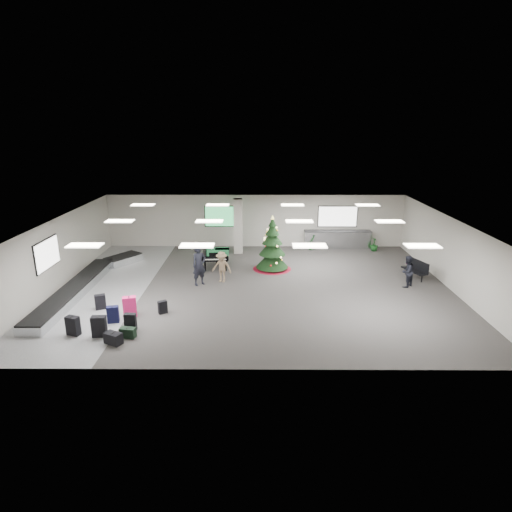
{
  "coord_description": "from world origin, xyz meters",
  "views": [
    {
      "loc": [
        0.18,
        -18.6,
        7.26
      ],
      "look_at": [
        0.07,
        1.0,
        1.21
      ],
      "focal_mm": 30.0,
      "sensor_mm": 36.0,
      "label": 1
    }
  ],
  "objects_px": {
    "service_counter": "(337,239)",
    "baggage_carousel": "(86,283)",
    "grand_piano": "(216,255)",
    "traveler_b": "(222,267)",
    "pink_suitcase": "(130,307)",
    "potted_plant_right": "(374,244)",
    "potted_plant_left": "(312,242)",
    "traveler_a": "(199,265)",
    "bench": "(416,268)",
    "christmas_tree": "(272,251)",
    "traveler_bench": "(407,271)"
  },
  "relations": [
    {
      "from": "bench",
      "to": "traveler_bench",
      "type": "distance_m",
      "value": 1.46
    },
    {
      "from": "baggage_carousel",
      "to": "potted_plant_right",
      "type": "distance_m",
      "value": 16.15
    },
    {
      "from": "pink_suitcase",
      "to": "bench",
      "type": "distance_m",
      "value": 13.54
    },
    {
      "from": "bench",
      "to": "pink_suitcase",
      "type": "bearing_deg",
      "value": 179.34
    },
    {
      "from": "pink_suitcase",
      "to": "christmas_tree",
      "type": "relative_size",
      "value": 0.29
    },
    {
      "from": "service_counter",
      "to": "grand_piano",
      "type": "distance_m",
      "value": 8.02
    },
    {
      "from": "baggage_carousel",
      "to": "christmas_tree",
      "type": "xyz_separation_m",
      "value": [
        8.74,
        2.73,
        0.77
      ]
    },
    {
      "from": "pink_suitcase",
      "to": "traveler_a",
      "type": "relative_size",
      "value": 0.43
    },
    {
      "from": "christmas_tree",
      "to": "potted_plant_right",
      "type": "bearing_deg",
      "value": 28.51
    },
    {
      "from": "grand_piano",
      "to": "pink_suitcase",
      "type": "bearing_deg",
      "value": -117.66
    },
    {
      "from": "grand_piano",
      "to": "potted_plant_left",
      "type": "relative_size",
      "value": 2.02
    },
    {
      "from": "service_counter",
      "to": "bench",
      "type": "bearing_deg",
      "value": -61.58
    },
    {
      "from": "service_counter",
      "to": "potted_plant_right",
      "type": "bearing_deg",
      "value": -16.62
    },
    {
      "from": "service_counter",
      "to": "baggage_carousel",
      "type": "bearing_deg",
      "value": -152.33
    },
    {
      "from": "traveler_bench",
      "to": "potted_plant_left",
      "type": "height_order",
      "value": "traveler_bench"
    },
    {
      "from": "pink_suitcase",
      "to": "traveler_bench",
      "type": "xyz_separation_m",
      "value": [
        11.93,
        3.26,
        0.35
      ]
    },
    {
      "from": "service_counter",
      "to": "christmas_tree",
      "type": "xyz_separation_m",
      "value": [
        -4.1,
        -4.0,
        0.43
      ]
    },
    {
      "from": "bench",
      "to": "traveler_a",
      "type": "distance_m",
      "value": 10.56
    },
    {
      "from": "pink_suitcase",
      "to": "potted_plant_left",
      "type": "xyz_separation_m",
      "value": [
        8.29,
        9.5,
        0.04
      ]
    },
    {
      "from": "christmas_tree",
      "to": "traveler_bench",
      "type": "xyz_separation_m",
      "value": [
        6.16,
        -2.55,
        -0.23
      ]
    },
    {
      "from": "grand_piano",
      "to": "bench",
      "type": "relative_size",
      "value": 1.19
    },
    {
      "from": "potted_plant_right",
      "to": "bench",
      "type": "bearing_deg",
      "value": -80.32
    },
    {
      "from": "baggage_carousel",
      "to": "pink_suitcase",
      "type": "distance_m",
      "value": 4.28
    },
    {
      "from": "pink_suitcase",
      "to": "potted_plant_left",
      "type": "height_order",
      "value": "potted_plant_left"
    },
    {
      "from": "bench",
      "to": "potted_plant_right",
      "type": "xyz_separation_m",
      "value": [
        -0.82,
        4.78,
        -0.11
      ]
    },
    {
      "from": "pink_suitcase",
      "to": "traveler_a",
      "type": "height_order",
      "value": "traveler_a"
    },
    {
      "from": "christmas_tree",
      "to": "bench",
      "type": "distance_m",
      "value": 7.18
    },
    {
      "from": "traveler_a",
      "to": "traveler_b",
      "type": "height_order",
      "value": "traveler_a"
    },
    {
      "from": "baggage_carousel",
      "to": "potted_plant_left",
      "type": "relative_size",
      "value": 10.88
    },
    {
      "from": "traveler_a",
      "to": "potted_plant_right",
      "type": "height_order",
      "value": "traveler_a"
    },
    {
      "from": "pink_suitcase",
      "to": "traveler_b",
      "type": "xyz_separation_m",
      "value": [
        3.31,
        3.89,
        0.35
      ]
    },
    {
      "from": "traveler_a",
      "to": "traveler_b",
      "type": "relative_size",
      "value": 1.29
    },
    {
      "from": "traveler_b",
      "to": "potted_plant_right",
      "type": "distance_m",
      "value": 10.17
    },
    {
      "from": "baggage_carousel",
      "to": "traveler_a",
      "type": "relative_size",
      "value": 5.01
    },
    {
      "from": "pink_suitcase",
      "to": "potted_plant_right",
      "type": "bearing_deg",
      "value": 23.5
    },
    {
      "from": "baggage_carousel",
      "to": "potted_plant_right",
      "type": "height_order",
      "value": "potted_plant_right"
    },
    {
      "from": "service_counter",
      "to": "grand_piano",
      "type": "bearing_deg",
      "value": -151.59
    },
    {
      "from": "traveler_bench",
      "to": "bench",
      "type": "bearing_deg",
      "value": -170.2
    },
    {
      "from": "pink_suitcase",
      "to": "grand_piano",
      "type": "height_order",
      "value": "grand_piano"
    },
    {
      "from": "baggage_carousel",
      "to": "traveler_a",
      "type": "distance_m",
      "value": 5.32
    },
    {
      "from": "pink_suitcase",
      "to": "service_counter",
      "type": "bearing_deg",
      "value": 30.87
    },
    {
      "from": "grand_piano",
      "to": "traveler_b",
      "type": "bearing_deg",
      "value": -79.43
    },
    {
      "from": "pink_suitcase",
      "to": "potted_plant_right",
      "type": "relative_size",
      "value": 1.03
    },
    {
      "from": "traveler_bench",
      "to": "potted_plant_right",
      "type": "height_order",
      "value": "traveler_bench"
    },
    {
      "from": "potted_plant_left",
      "to": "traveler_bench",
      "type": "bearing_deg",
      "value": -59.74
    },
    {
      "from": "traveler_bench",
      "to": "potted_plant_left",
      "type": "xyz_separation_m",
      "value": [
        -3.64,
        6.24,
        -0.31
      ]
    },
    {
      "from": "pink_suitcase",
      "to": "potted_plant_right",
      "type": "height_order",
      "value": "pink_suitcase"
    },
    {
      "from": "potted_plant_right",
      "to": "grand_piano",
      "type": "bearing_deg",
      "value": -160.84
    },
    {
      "from": "traveler_a",
      "to": "potted_plant_left",
      "type": "bearing_deg",
      "value": 6.72
    },
    {
      "from": "grand_piano",
      "to": "traveler_bench",
      "type": "xyz_separation_m",
      "value": [
        9.11,
        -2.74,
        0.04
      ]
    }
  ]
}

